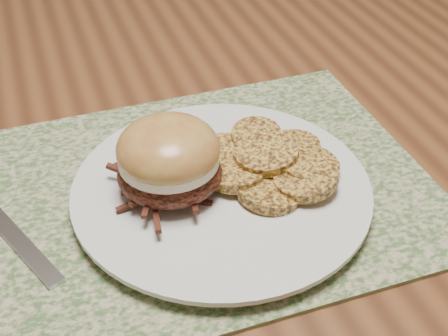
# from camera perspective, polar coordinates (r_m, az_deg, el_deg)

# --- Properties ---
(dining_table) EXTENTS (1.50, 0.90, 0.75)m
(dining_table) POSITION_cam_1_polar(r_m,az_deg,el_deg) (0.79, 11.66, 0.93)
(dining_table) COLOR brown
(dining_table) RESTS_ON ground
(placemat) EXTENTS (0.45, 0.33, 0.00)m
(placemat) POSITION_cam_1_polar(r_m,az_deg,el_deg) (0.59, -2.80, -2.19)
(placemat) COLOR #405E30
(placemat) RESTS_ON dining_table
(dinner_plate) EXTENTS (0.26, 0.26, 0.02)m
(dinner_plate) POSITION_cam_1_polar(r_m,az_deg,el_deg) (0.58, -0.23, -2.16)
(dinner_plate) COLOR silver
(dinner_plate) RESTS_ON placemat
(pork_sandwich) EXTENTS (0.11, 0.11, 0.07)m
(pork_sandwich) POSITION_cam_1_polar(r_m,az_deg,el_deg) (0.55, -5.07, 0.80)
(pork_sandwich) COLOR black
(pork_sandwich) RESTS_ON dinner_plate
(roasted_potatoes) EXTENTS (0.14, 0.15, 0.03)m
(roasted_potatoes) POSITION_cam_1_polar(r_m,az_deg,el_deg) (0.59, 4.39, 0.49)
(roasted_potatoes) COLOR #BF8E38
(roasted_potatoes) RESTS_ON dinner_plate
(fork) EXTENTS (0.09, 0.18, 0.00)m
(fork) POSITION_cam_1_polar(r_m,az_deg,el_deg) (0.59, -19.51, -4.90)
(fork) COLOR #B4B4BB
(fork) RESTS_ON placemat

